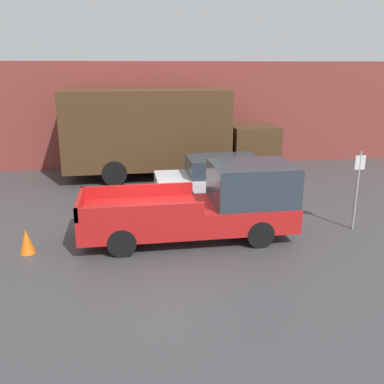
# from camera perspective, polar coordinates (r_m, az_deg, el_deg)

# --- Properties ---
(ground_plane) EXTENTS (60.00, 60.00, 0.00)m
(ground_plane) POSITION_cam_1_polar(r_m,az_deg,el_deg) (12.52, -3.53, -4.98)
(ground_plane) COLOR #3D3D3F
(building_wall) EXTENTS (28.00, 0.15, 4.77)m
(building_wall) POSITION_cam_1_polar(r_m,az_deg,el_deg) (20.09, -6.07, 10.15)
(building_wall) COLOR brown
(building_wall) RESTS_ON ground
(pickup_truck) EXTENTS (5.75, 2.02, 2.04)m
(pickup_truck) POSITION_cam_1_polar(r_m,az_deg,el_deg) (11.65, 2.20, -1.66)
(pickup_truck) COLOR red
(pickup_truck) RESTS_ON ground
(car) EXTENTS (4.43, 1.93, 1.52)m
(car) POSITION_cam_1_polar(r_m,az_deg,el_deg) (15.11, 3.74, 1.95)
(car) COLOR silver
(car) RESTS_ON ground
(delivery_truck) EXTENTS (8.90, 2.45, 3.65)m
(delivery_truck) POSITION_cam_1_polar(r_m,az_deg,el_deg) (18.05, -4.20, 8.05)
(delivery_truck) COLOR #472D19
(delivery_truck) RESTS_ON ground
(parking_sign) EXTENTS (0.30, 0.07, 2.29)m
(parking_sign) POSITION_cam_1_polar(r_m,az_deg,el_deg) (12.96, 21.16, 0.70)
(parking_sign) COLOR gray
(parking_sign) RESTS_ON ground
(newspaper_box) EXTENTS (0.45, 0.40, 1.02)m
(newspaper_box) POSITION_cam_1_polar(r_m,az_deg,el_deg) (20.13, -3.15, 4.82)
(newspaper_box) COLOR #194CB2
(newspaper_box) RESTS_ON ground
(traffic_cone) EXTENTS (0.40, 0.40, 0.64)m
(traffic_cone) POSITION_cam_1_polar(r_m,az_deg,el_deg) (11.63, -21.19, -6.16)
(traffic_cone) COLOR orange
(traffic_cone) RESTS_ON ground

